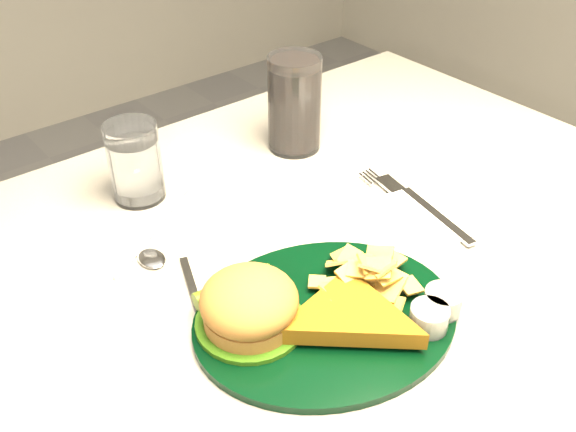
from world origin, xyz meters
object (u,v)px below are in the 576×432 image
Objects in this scene: fork_napkin at (431,212)px; water_glass at (135,162)px; cola_glass at (294,104)px; dinner_plate at (327,297)px.

water_glass is at bearing 145.58° from fork_napkin.
cola_glass is at bearing 106.42° from fork_napkin.
cola_glass is 0.27m from fork_napkin.
cola_glass reaches higher than water_glass.
dinner_plate is 1.98× the size of cola_glass.
dinner_plate is 2.63× the size of water_glass.
fork_napkin is (0.24, 0.06, -0.03)m from dinner_plate.
fork_napkin is (0.28, -0.29, -0.05)m from water_glass.
water_glass is 0.40m from fork_napkin.
dinner_plate is 0.35m from water_glass.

